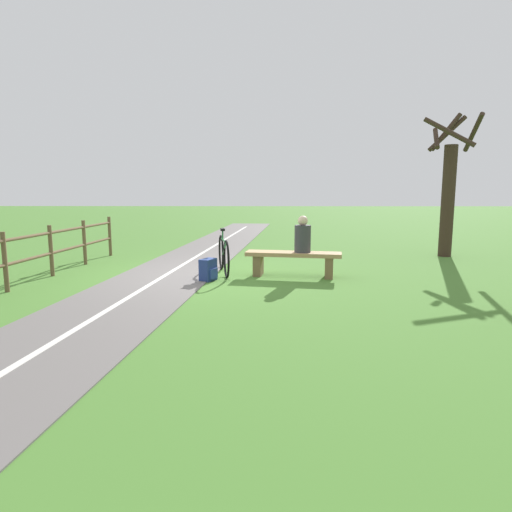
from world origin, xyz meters
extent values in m
plane|color=#477A2D|center=(0.00, 0.00, 0.00)|extent=(80.00, 80.00, 0.00)
cube|color=#66605E|center=(1.07, 4.00, 0.01)|extent=(5.53, 36.02, 0.02)
cube|color=silver|center=(1.07, 4.00, 0.02)|extent=(3.27, 31.85, 0.00)
cube|color=#A88456|center=(-1.92, 0.21, 0.46)|extent=(1.97, 0.77, 0.08)
cube|color=brown|center=(-2.63, 0.33, 0.21)|extent=(0.23, 0.43, 0.42)
cube|color=brown|center=(-1.21, 0.09, 0.21)|extent=(0.23, 0.43, 0.42)
cylinder|color=#38383D|center=(-2.10, 0.24, 0.78)|extent=(0.38, 0.38, 0.55)
sphere|color=beige|center=(-2.10, 0.24, 1.14)|extent=(0.20, 0.20, 0.20)
torus|color=black|center=(-0.58, 0.39, 0.38)|extent=(0.19, 0.76, 0.76)
torus|color=black|center=(-0.38, -0.60, 0.38)|extent=(0.19, 0.76, 0.76)
cylinder|color=#237038|center=(-0.48, -0.10, 0.71)|extent=(0.20, 0.85, 0.04)
cylinder|color=#237038|center=(-0.51, 0.05, 0.54)|extent=(0.16, 0.62, 0.36)
cylinder|color=#237038|center=(-0.45, -0.25, 0.81)|extent=(0.03, 0.03, 0.20)
cube|color=black|center=(-0.45, -0.25, 0.92)|extent=(0.12, 0.21, 0.05)
cube|color=navy|center=(-0.24, 0.64, 0.21)|extent=(0.34, 0.40, 0.43)
cube|color=#2A438C|center=(-0.36, 0.70, 0.15)|extent=(0.14, 0.24, 0.19)
cylinder|color=brown|center=(2.79, -2.60, 0.52)|extent=(0.08, 0.08, 1.04)
cylinder|color=brown|center=(2.90, -1.18, 0.52)|extent=(0.08, 0.08, 1.04)
cylinder|color=brown|center=(3.00, 0.24, 0.52)|extent=(0.08, 0.08, 1.04)
cylinder|color=brown|center=(3.11, 1.66, 0.52)|extent=(0.08, 0.08, 1.04)
cylinder|color=#38281E|center=(-6.16, -2.62, 1.45)|extent=(0.33, 0.33, 2.90)
cylinder|color=#38281E|center=(-6.14, -2.97, 3.26)|extent=(0.80, 0.15, 0.99)
cylinder|color=#38281E|center=(-6.67, -2.57, 3.19)|extent=(0.24, 1.11, 0.87)
cylinder|color=#38281E|center=(-5.79, -2.72, 3.07)|extent=(0.33, 0.82, 0.63)
cylinder|color=#38281E|center=(-5.87, -2.11, 3.15)|extent=(1.14, 0.71, 0.80)
cylinder|color=#38281E|center=(-6.20, -3.06, 3.23)|extent=(0.96, 0.22, 0.94)
camera|label=1|loc=(-1.29, 8.93, 1.73)|focal=30.54mm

